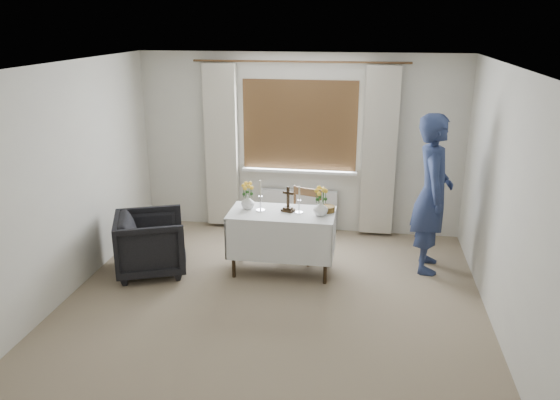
% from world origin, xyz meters
% --- Properties ---
extents(ground, '(5.00, 5.00, 0.00)m').
position_xyz_m(ground, '(0.00, 0.00, 0.00)').
color(ground, gray).
rests_on(ground, ground).
extents(altar_table, '(1.24, 0.64, 0.76)m').
position_xyz_m(altar_table, '(-0.02, 1.03, 0.38)').
color(altar_table, white).
rests_on(altar_table, ground).
extents(wooden_chair, '(0.52, 0.52, 0.90)m').
position_xyz_m(wooden_chair, '(0.16, 1.45, 0.45)').
color(wooden_chair, brown).
rests_on(wooden_chair, ground).
extents(armchair, '(1.04, 1.02, 0.73)m').
position_xyz_m(armchair, '(-1.57, 0.78, 0.37)').
color(armchair, black).
rests_on(armchair, ground).
extents(person, '(0.49, 0.72, 1.91)m').
position_xyz_m(person, '(1.72, 1.41, 0.95)').
color(person, navy).
rests_on(person, ground).
extents(radiator, '(1.10, 0.10, 0.60)m').
position_xyz_m(radiator, '(0.00, 2.42, 0.30)').
color(radiator, silver).
rests_on(radiator, ground).
extents(wooden_cross, '(0.17, 0.14, 0.30)m').
position_xyz_m(wooden_cross, '(0.05, 1.07, 0.91)').
color(wooden_cross, black).
rests_on(wooden_cross, altar_table).
extents(candlestick_left, '(0.12, 0.12, 0.37)m').
position_xyz_m(candlestick_left, '(-0.28, 1.04, 0.95)').
color(candlestick_left, silver).
rests_on(candlestick_left, altar_table).
extents(candlestick_right, '(0.11, 0.11, 0.32)m').
position_xyz_m(candlestick_right, '(0.18, 1.04, 0.92)').
color(candlestick_right, silver).
rests_on(candlestick_right, altar_table).
extents(flower_vase_left, '(0.19, 0.19, 0.17)m').
position_xyz_m(flower_vase_left, '(-0.44, 1.09, 0.85)').
color(flower_vase_left, white).
rests_on(flower_vase_left, altar_table).
extents(flower_vase_right, '(0.20, 0.20, 0.18)m').
position_xyz_m(flower_vase_right, '(0.44, 0.99, 0.85)').
color(flower_vase_right, white).
rests_on(flower_vase_right, altar_table).
extents(wicker_basket, '(0.21, 0.21, 0.07)m').
position_xyz_m(wicker_basket, '(0.50, 1.14, 0.80)').
color(wicker_basket, brown).
rests_on(wicker_basket, altar_table).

